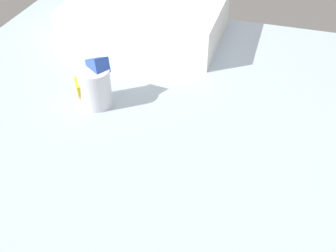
% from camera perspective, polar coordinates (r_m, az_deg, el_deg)
% --- Properties ---
extents(bed_mattress, '(1.80, 1.40, 0.18)m').
position_cam_1_polar(bed_mattress, '(1.13, 6.54, -5.22)').
color(bed_mattress, silver).
rests_on(bed_mattress, ground).
extents(snack_cup, '(0.10, 0.10, 0.15)m').
position_cam_1_polar(snack_cup, '(1.16, -10.03, 5.49)').
color(snack_cup, silver).
rests_on(snack_cup, bed_mattress).
extents(pillow, '(0.52, 0.36, 0.13)m').
position_cam_1_polar(pillow, '(1.50, -2.99, 14.41)').
color(pillow, white).
rests_on(pillow, bed_mattress).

